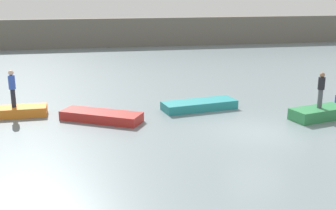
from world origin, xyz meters
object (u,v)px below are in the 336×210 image
rowboat_teal (199,105)px  person_dark_shirt (321,88)px  rowboat_green (319,113)px  rowboat_red (101,116)px  person_blue_shirt (12,86)px  rowboat_orange (15,112)px

rowboat_teal → person_dark_shirt: 5.99m
rowboat_green → rowboat_red: bearing=156.5°
rowboat_teal → person_blue_shirt: size_ratio=2.10×
rowboat_orange → person_dark_shirt: (14.39, -3.19, 1.27)m
rowboat_green → person_blue_shirt: (-14.39, 3.19, 1.22)m
rowboat_orange → rowboat_teal: (9.20, -0.49, -0.01)m
rowboat_teal → person_dark_shirt: size_ratio=2.24×
rowboat_orange → rowboat_green: bearing=-14.0°
rowboat_red → rowboat_teal: size_ratio=1.00×
rowboat_red → person_dark_shirt: person_dark_shirt is taller
rowboat_green → person_blue_shirt: person_blue_shirt is taller
rowboat_orange → person_blue_shirt: 1.26m
rowboat_orange → person_blue_shirt: size_ratio=1.66×
rowboat_teal → person_blue_shirt: person_blue_shirt is taller
rowboat_red → person_dark_shirt: 10.47m
rowboat_red → person_blue_shirt: person_blue_shirt is taller
person_dark_shirt → rowboat_green: bearing=-153.4°
rowboat_red → rowboat_green: 10.39m
rowboat_red → person_dark_shirt: (10.25, -1.66, 1.29)m
rowboat_teal → rowboat_green: 5.85m
person_blue_shirt → rowboat_teal: bearing=-3.0°
rowboat_teal → person_blue_shirt: (-9.20, 0.49, 1.27)m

